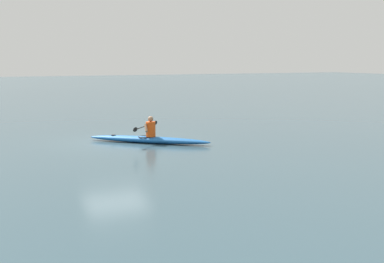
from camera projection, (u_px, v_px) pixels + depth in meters
The scene contains 3 objects.
ground_plane at pixel (115, 142), 19.79m from camera, with size 160.00×160.00×0.00m, color #334C56.
kayak at pixel (149, 140), 19.61m from camera, with size 4.06×3.74×0.25m.
kayaker at pixel (150, 128), 19.53m from camera, with size 1.68×1.86×0.79m.
Camera 1 is at (5.61, 18.94, 3.21)m, focal length 47.57 mm.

